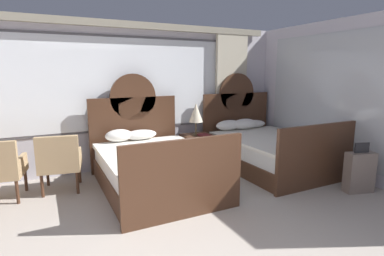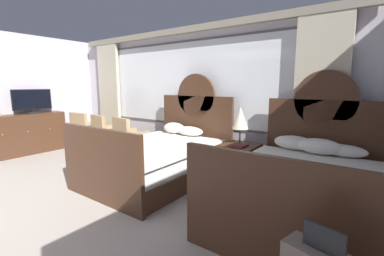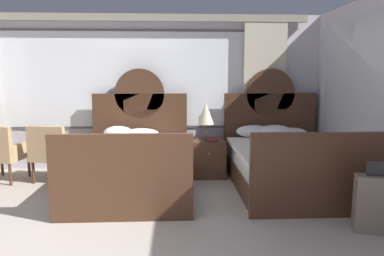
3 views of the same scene
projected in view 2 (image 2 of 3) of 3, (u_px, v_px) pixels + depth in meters
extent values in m
cube|color=silver|center=(190.00, 95.00, 5.39)|extent=(6.94, 0.07, 2.70)
cube|color=#575459|center=(188.00, 84.00, 5.32)|extent=(4.61, 0.02, 1.72)
cube|color=white|center=(188.00, 84.00, 5.31)|extent=(4.53, 0.02, 1.64)
cube|color=#C1B79E|center=(109.00, 95.00, 6.73)|extent=(0.74, 0.08, 2.60)
cube|color=#C1B79E|center=(319.00, 103.00, 3.86)|extent=(0.74, 0.08, 2.60)
cube|color=gray|center=(186.00, 30.00, 5.08)|extent=(6.39, 0.10, 0.12)
cube|color=#472B1C|center=(158.00, 170.00, 4.35)|extent=(1.53, 2.14, 0.30)
cube|color=white|center=(158.00, 154.00, 4.31)|extent=(1.47, 2.04, 0.25)
cube|color=silver|center=(154.00, 146.00, 4.22)|extent=(1.57, 1.94, 0.06)
cube|color=#472B1C|center=(196.00, 130.00, 5.15)|extent=(1.61, 0.06, 1.35)
cylinder|color=#472B1C|center=(196.00, 96.00, 5.04)|extent=(0.84, 0.06, 0.84)
cube|color=#472B1C|center=(100.00, 166.00, 3.41)|extent=(1.61, 0.06, 1.02)
ellipsoid|color=white|center=(174.00, 128.00, 5.14)|extent=(0.47, 0.29, 0.22)
ellipsoid|color=white|center=(190.00, 131.00, 4.91)|extent=(0.58, 0.28, 0.18)
cube|color=#472B1C|center=(300.00, 207.00, 3.04)|extent=(1.53, 2.14, 0.30)
cube|color=white|center=(302.00, 185.00, 3.00)|extent=(1.47, 2.04, 0.25)
cube|color=silver|center=(301.00, 174.00, 2.91)|extent=(1.57, 1.94, 0.06)
cube|color=#472B1C|center=(321.00, 146.00, 3.84)|extent=(1.61, 0.06, 1.35)
cylinder|color=#472B1C|center=(325.00, 100.00, 3.73)|extent=(0.84, 0.06, 0.84)
cube|color=#472B1C|center=(269.00, 217.00, 2.10)|extent=(1.61, 0.06, 1.02)
ellipsoid|color=white|center=(294.00, 143.00, 3.85)|extent=(0.58, 0.28, 0.21)
ellipsoid|color=white|center=(319.00, 146.00, 3.59)|extent=(0.59, 0.32, 0.22)
ellipsoid|color=white|center=(344.00, 151.00, 3.47)|extent=(0.56, 0.29, 0.16)
cube|color=#472B1C|center=(239.00, 163.00, 4.25)|extent=(0.57, 0.57, 0.61)
sphere|color=tan|center=(231.00, 159.00, 3.99)|extent=(0.02, 0.02, 0.02)
cylinder|color=brown|center=(240.00, 143.00, 4.24)|extent=(0.14, 0.14, 0.02)
cylinder|color=brown|center=(240.00, 136.00, 4.22)|extent=(0.03, 0.03, 0.23)
cone|color=beige|center=(240.00, 118.00, 4.17)|extent=(0.27, 0.27, 0.36)
cube|color=maroon|center=(240.00, 146.00, 4.06)|extent=(0.18, 0.26, 0.03)
cube|color=#472B1C|center=(24.00, 134.00, 5.87)|extent=(0.45, 1.72, 0.91)
sphere|color=tan|center=(50.00, 129.00, 6.10)|extent=(0.03, 0.03, 0.03)
sphere|color=tan|center=(28.00, 131.00, 5.72)|extent=(0.03, 0.03, 0.03)
sphere|color=tan|center=(3.00, 135.00, 5.34)|extent=(0.03, 0.03, 0.03)
cube|color=black|center=(33.00, 113.00, 5.98)|extent=(0.20, 0.28, 0.04)
cylinder|color=black|center=(33.00, 111.00, 5.97)|extent=(0.04, 0.04, 0.05)
cube|color=black|center=(32.00, 99.00, 5.93)|extent=(0.04, 0.83, 0.46)
cube|color=black|center=(33.00, 100.00, 5.91)|extent=(0.01, 0.79, 0.42)
cube|color=tan|center=(132.00, 140.00, 5.55)|extent=(0.68, 0.68, 0.10)
cube|color=tan|center=(121.00, 129.00, 5.33)|extent=(0.59, 0.18, 0.45)
cube|color=tan|center=(139.00, 136.00, 5.34)|extent=(0.15, 0.53, 0.16)
cube|color=tan|center=(126.00, 133.00, 5.71)|extent=(0.15, 0.53, 0.16)
cylinder|color=#472B1C|center=(148.00, 150.00, 5.58)|extent=(0.04, 0.04, 0.34)
cylinder|color=#472B1C|center=(136.00, 147.00, 5.92)|extent=(0.04, 0.04, 0.34)
cylinder|color=#472B1C|center=(128.00, 154.00, 5.25)|extent=(0.04, 0.04, 0.34)
cylinder|color=#472B1C|center=(117.00, 150.00, 5.59)|extent=(0.04, 0.04, 0.34)
cube|color=tan|center=(109.00, 136.00, 6.00)|extent=(0.68, 0.68, 0.10)
cube|color=tan|center=(98.00, 125.00, 5.78)|extent=(0.59, 0.18, 0.45)
cube|color=tan|center=(114.00, 132.00, 5.79)|extent=(0.15, 0.53, 0.16)
cube|color=tan|center=(104.00, 129.00, 6.17)|extent=(0.15, 0.53, 0.16)
cylinder|color=#472B1C|center=(124.00, 145.00, 6.03)|extent=(0.04, 0.04, 0.34)
cylinder|color=#472B1C|center=(114.00, 142.00, 6.38)|extent=(0.04, 0.04, 0.34)
cylinder|color=#472B1C|center=(105.00, 149.00, 5.70)|extent=(0.04, 0.04, 0.34)
cylinder|color=#472B1C|center=(95.00, 145.00, 6.05)|extent=(0.04, 0.04, 0.34)
cube|color=tan|center=(88.00, 132.00, 6.49)|extent=(0.62, 0.62, 0.10)
cube|color=tan|center=(78.00, 122.00, 6.23)|extent=(0.59, 0.12, 0.45)
cube|color=tan|center=(95.00, 128.00, 6.33)|extent=(0.10, 0.53, 0.16)
cube|color=tan|center=(81.00, 126.00, 6.60)|extent=(0.10, 0.53, 0.16)
cylinder|color=#472B1C|center=(103.00, 140.00, 6.60)|extent=(0.04, 0.04, 0.34)
cylinder|color=#472B1C|center=(91.00, 138.00, 6.85)|extent=(0.04, 0.04, 0.34)
cylinder|color=#472B1C|center=(87.00, 144.00, 6.19)|extent=(0.04, 0.04, 0.34)
cylinder|color=#472B1C|center=(74.00, 142.00, 6.45)|extent=(0.04, 0.04, 0.34)
cube|color=#232326|center=(324.00, 239.00, 1.48)|extent=(0.23, 0.08, 0.15)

